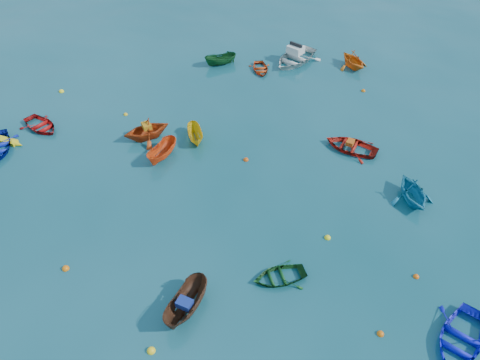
% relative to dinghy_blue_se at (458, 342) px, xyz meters
% --- Properties ---
extents(ground, '(160.00, 160.00, 0.00)m').
position_rel_dinghy_blue_se_xyz_m(ground, '(-13.01, -0.73, 0.00)').
color(ground, '#0A414B').
rests_on(ground, ground).
extents(sampan_brown_mid, '(1.36, 3.19, 1.21)m').
position_rel_dinghy_blue_se_xyz_m(sampan_brown_mid, '(-11.09, -4.26, 0.00)').
color(sampan_brown_mid, '#4E2D1C').
rests_on(sampan_brown_mid, ground).
extents(dinghy_blue_se, '(3.13, 3.98, 0.75)m').
position_rel_dinghy_blue_se_xyz_m(dinghy_blue_se, '(0.00, 0.00, 0.00)').
color(dinghy_blue_se, '#1117DA').
rests_on(dinghy_blue_se, ground).
extents(dinghy_orange_w, '(3.84, 3.95, 1.58)m').
position_rel_dinghy_blue_se_xyz_m(dinghy_orange_w, '(-20.57, 5.41, 0.00)').
color(dinghy_orange_w, '#BC3D11').
rests_on(dinghy_orange_w, ground).
extents(sampan_yellow_mid, '(2.32, 2.46, 0.95)m').
position_rel_dinghy_blue_se_xyz_m(sampan_yellow_mid, '(-17.67, 6.76, 0.00)').
color(sampan_yellow_mid, gold).
rests_on(sampan_yellow_mid, ground).
extents(dinghy_green_e, '(3.17, 3.15, 0.54)m').
position_rel_dinghy_blue_se_xyz_m(dinghy_green_e, '(-8.18, -0.67, 0.00)').
color(dinghy_green_e, '#0F4216').
rests_on(dinghy_green_e, ground).
extents(dinghy_cyan_se, '(3.68, 3.76, 1.50)m').
position_rel_dinghy_blue_se_xyz_m(dinghy_cyan_se, '(-3.89, 7.79, 0.00)').
color(dinghy_cyan_se, teal).
rests_on(dinghy_cyan_se, ground).
extents(dinghy_red_nw, '(3.40, 2.73, 0.63)m').
position_rel_dinghy_blue_se_xyz_m(dinghy_red_nw, '(-27.58, 2.86, 0.00)').
color(dinghy_red_nw, '#A30D0D').
rests_on(dinghy_red_nw, ground).
extents(sampan_orange_n, '(1.16, 2.81, 1.07)m').
position_rel_dinghy_blue_se_xyz_m(sampan_orange_n, '(-18.47, 4.21, 0.00)').
color(sampan_orange_n, '#E44A15').
rests_on(sampan_orange_n, ground).
extents(dinghy_red_ne, '(3.39, 2.44, 0.70)m').
position_rel_dinghy_blue_se_xyz_m(dinghy_red_ne, '(-8.39, 10.68, 0.00)').
color(dinghy_red_ne, '#A6170D').
rests_on(dinghy_red_ne, ground).
extents(dinghy_red_far, '(2.87, 3.03, 0.51)m').
position_rel_dinghy_blue_se_xyz_m(dinghy_red_far, '(-18.07, 17.04, 0.00)').
color(dinghy_red_far, '#CC3D11').
rests_on(dinghy_red_far, ground).
extents(dinghy_orange_far, '(3.69, 3.62, 1.48)m').
position_rel_dinghy_blue_se_xyz_m(dinghy_orange_far, '(-11.77, 21.12, 0.00)').
color(dinghy_orange_far, orange).
rests_on(dinghy_orange_far, ground).
extents(sampan_green_far, '(2.51, 2.70, 1.04)m').
position_rel_dinghy_blue_se_xyz_m(sampan_green_far, '(-21.34, 16.32, 0.00)').
color(sampan_green_far, '#11491D').
rests_on(sampan_green_far, ground).
extents(kayak_yellow, '(3.49, 1.01, 0.34)m').
position_rel_dinghy_blue_se_xyz_m(kayak_yellow, '(-28.96, 0.52, 0.00)').
color(kayak_yellow, yellow).
rests_on(kayak_yellow, ground).
extents(motorboat_white, '(4.07, 5.08, 1.54)m').
position_rel_dinghy_blue_se_xyz_m(motorboat_white, '(-16.24, 19.71, 0.00)').
color(motorboat_white, silver).
rests_on(motorboat_white, ground).
extents(tarp_blue_a, '(0.70, 0.55, 0.33)m').
position_rel_dinghy_blue_se_xyz_m(tarp_blue_a, '(-11.08, -4.41, 0.77)').
color(tarp_blue_a, navy).
rests_on(tarp_blue_a, sampan_brown_mid).
extents(tarp_orange_a, '(0.86, 0.82, 0.33)m').
position_rel_dinghy_blue_se_xyz_m(tarp_orange_a, '(-20.55, 5.45, 0.96)').
color(tarp_orange_a, '#C87A14').
rests_on(tarp_orange_a, dinghy_orange_w).
extents(tarp_orange_b, '(0.45, 0.59, 0.28)m').
position_rel_dinghy_blue_se_xyz_m(tarp_orange_b, '(-8.49, 10.68, 0.49)').
color(tarp_orange_b, '#C25113').
rests_on(tarp_orange_b, dinghy_red_ne).
extents(buoy_or_a, '(0.36, 0.36, 0.36)m').
position_rel_dinghy_blue_se_xyz_m(buoy_or_a, '(-17.64, -5.16, 0.00)').
color(buoy_or_a, orange).
rests_on(buoy_or_a, ground).
extents(buoy_ye_a, '(0.37, 0.37, 0.37)m').
position_rel_dinghy_blue_se_xyz_m(buoy_ye_a, '(-11.36, -6.64, 0.00)').
color(buoy_ye_a, yellow).
rests_on(buoy_ye_a, ground).
extents(buoy_or_b, '(0.32, 0.32, 0.32)m').
position_rel_dinghy_blue_se_xyz_m(buoy_or_b, '(-3.06, -1.24, 0.00)').
color(buoy_or_b, '#E2610C').
rests_on(buoy_or_b, ground).
extents(buoy_ye_b, '(0.38, 0.38, 0.38)m').
position_rel_dinghy_blue_se_xyz_m(buoy_ye_b, '(-29.80, 6.98, 0.00)').
color(buoy_ye_b, yellow).
rests_on(buoy_ye_b, ground).
extents(buoy_or_c, '(0.34, 0.34, 0.34)m').
position_rel_dinghy_blue_se_xyz_m(buoy_or_c, '(-13.79, 6.47, 0.00)').
color(buoy_or_c, '#D1470B').
rests_on(buoy_or_c, ground).
extents(buoy_ye_c, '(0.34, 0.34, 0.34)m').
position_rel_dinghy_blue_se_xyz_m(buoy_ye_c, '(-7.03, 2.86, 0.00)').
color(buoy_ye_c, yellow).
rests_on(buoy_ye_c, ground).
extents(buoy_or_d, '(0.29, 0.29, 0.29)m').
position_rel_dinghy_blue_se_xyz_m(buoy_or_d, '(-2.39, 2.57, 0.00)').
color(buoy_or_d, '#F45D0D').
rests_on(buoy_or_d, ground).
extents(buoy_ye_d, '(0.30, 0.30, 0.30)m').
position_rel_dinghy_blue_se_xyz_m(buoy_ye_d, '(-23.59, 6.86, 0.00)').
color(buoy_ye_d, gold).
rests_on(buoy_ye_d, ground).
extents(buoy_or_e, '(0.33, 0.33, 0.33)m').
position_rel_dinghy_blue_se_xyz_m(buoy_or_e, '(-9.83, 17.92, 0.00)').
color(buoy_or_e, '#D15F0B').
rests_on(buoy_or_e, ground).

